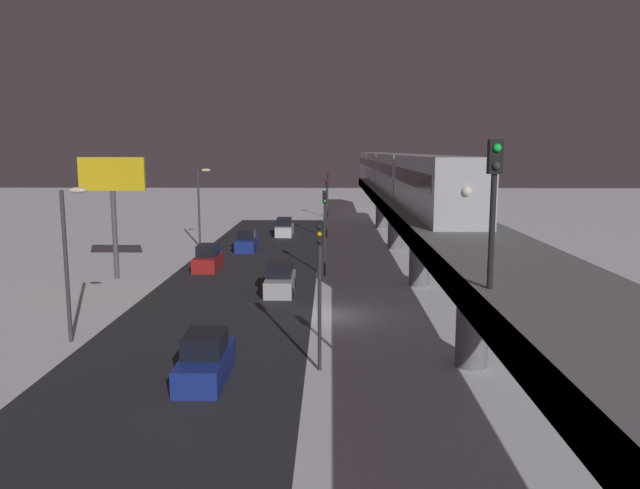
{
  "coord_description": "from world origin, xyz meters",
  "views": [
    {
      "loc": [
        -0.31,
        33.81,
        9.38
      ],
      "look_at": [
        0.67,
        -20.15,
        1.01
      ],
      "focal_mm": 34.15,
      "sensor_mm": 36.0,
      "label": 1
    }
  ],
  "objects": [
    {
      "name": "traffic_light_mid",
      "position": [
        0.16,
        -11.42,
        4.2
      ],
      "size": [
        0.32,
        0.44,
        6.4
      ],
      "color": "#2D2D2D",
      "rests_on": "ground_plane"
    },
    {
      "name": "commercial_billboard",
      "position": [
        15.5,
        -9.94,
        6.83
      ],
      "size": [
        4.8,
        0.36,
        8.9
      ],
      "color": "#4C4C51",
      "rests_on": "ground_plane"
    },
    {
      "name": "sedan_blue_2",
      "position": [
        7.66,
        -23.1,
        0.8
      ],
      "size": [
        1.8,
        4.3,
        1.97
      ],
      "color": "navy",
      "rests_on": "ground_plane"
    },
    {
      "name": "sedan_red",
      "position": [
        9.46,
        -13.73,
        0.8
      ],
      "size": [
        1.8,
        4.42,
        1.97
      ],
      "color": "#A51E1E",
      "rests_on": "ground_plane"
    },
    {
      "name": "ground_plane",
      "position": [
        0.0,
        0.0,
        0.0
      ],
      "size": [
        240.0,
        240.0,
        0.0
      ],
      "primitive_type": "plane",
      "color": "white"
    },
    {
      "name": "street_lamp_far",
      "position": [
        12.33,
        -25.0,
        4.81
      ],
      "size": [
        1.35,
        0.44,
        7.65
      ],
      "color": "#38383D",
      "rests_on": "ground_plane"
    },
    {
      "name": "elevated_railway",
      "position": [
        -6.39,
        0.0,
        4.91
      ],
      "size": [
        5.0,
        96.63,
        5.66
      ],
      "color": "slate",
      "rests_on": "ground_plane"
    },
    {
      "name": "subway_train",
      "position": [
        -6.49,
        -30.99,
        7.44
      ],
      "size": [
        2.94,
        74.07,
        3.4
      ],
      "color": "#B7BABF",
      "rests_on": "elevated_railway"
    },
    {
      "name": "sedan_blue",
      "position": [
        4.86,
        9.82,
        0.8
      ],
      "size": [
        1.8,
        4.56,
        1.97
      ],
      "rotation": [
        0.0,
        0.0,
        3.14
      ],
      "color": "navy",
      "rests_on": "ground_plane"
    },
    {
      "name": "traffic_light_near",
      "position": [
        0.16,
        8.73,
        4.2
      ],
      "size": [
        0.32,
        0.44,
        6.4
      ],
      "color": "#2D2D2D",
      "rests_on": "ground_plane"
    },
    {
      "name": "rail_signal",
      "position": [
        -4.62,
        17.61,
        8.39
      ],
      "size": [
        0.36,
        0.41,
        4.0
      ],
      "color": "black",
      "rests_on": "elevated_railway"
    },
    {
      "name": "avenue_asphalt",
      "position": [
        6.26,
        0.0,
        0.0
      ],
      "size": [
        11.0,
        96.63,
        0.01
      ],
      "primitive_type": "cube",
      "color": "#28282D",
      "rests_on": "ground_plane"
    },
    {
      "name": "traffic_light_far",
      "position": [
        0.16,
        -31.58,
        4.2
      ],
      "size": [
        0.32,
        0.44,
        6.4
      ],
      "color": "#2D2D2D",
      "rests_on": "ground_plane"
    },
    {
      "name": "street_lamp_near",
      "position": [
        12.33,
        5.0,
        4.81
      ],
      "size": [
        1.35,
        0.44,
        7.65
      ],
      "color": "#38383D",
      "rests_on": "ground_plane"
    },
    {
      "name": "sedan_white",
      "position": [
        4.86,
        -33.31,
        0.8
      ],
      "size": [
        1.8,
        4.4,
        1.97
      ],
      "rotation": [
        0.0,
        0.0,
        3.14
      ],
      "color": "silver",
      "rests_on": "ground_plane"
    },
    {
      "name": "sedan_silver",
      "position": [
        3.06,
        -5.83,
        0.79
      ],
      "size": [
        1.91,
        4.7,
        1.97
      ],
      "rotation": [
        0.0,
        0.0,
        3.14
      ],
      "color": "#B2B2B7",
      "rests_on": "ground_plane"
    },
    {
      "name": "traffic_light_distant",
      "position": [
        0.16,
        -51.73,
        4.2
      ],
      "size": [
        0.32,
        0.44,
        6.4
      ],
      "color": "#2D2D2D",
      "rests_on": "ground_plane"
    }
  ]
}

